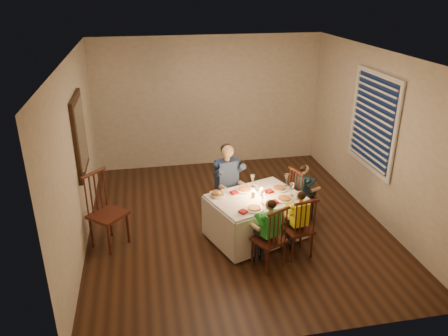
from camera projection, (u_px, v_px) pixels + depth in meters
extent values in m
plane|color=black|center=(235.00, 222.00, 6.93)|extent=(5.00, 5.00, 0.00)
cube|color=beige|center=(77.00, 156.00, 6.02)|extent=(0.02, 5.00, 2.60)
cube|color=beige|center=(377.00, 136.00, 6.80)|extent=(0.02, 5.00, 2.60)
cube|color=beige|center=(209.00, 102.00, 8.67)|extent=(4.50, 0.02, 2.60)
plane|color=white|center=(237.00, 55.00, 5.90)|extent=(5.00, 5.00, 0.00)
cube|color=silver|center=(256.00, 198.00, 6.27)|extent=(1.48, 1.26, 0.04)
cube|color=silver|center=(239.00, 204.00, 6.76)|extent=(1.22, 0.46, 0.61)
cube|color=silver|center=(274.00, 231.00, 6.04)|extent=(1.22, 0.46, 0.61)
cube|color=silver|center=(290.00, 207.00, 6.70)|extent=(0.33, 0.89, 0.61)
cube|color=silver|center=(218.00, 229.00, 6.10)|extent=(0.33, 0.89, 0.61)
cylinder|color=white|center=(245.00, 190.00, 6.44)|extent=(0.33, 0.33, 0.02)
cylinder|color=white|center=(254.00, 209.00, 5.91)|extent=(0.33, 0.33, 0.02)
cylinder|color=white|center=(284.00, 199.00, 6.17)|extent=(0.33, 0.33, 0.02)
cylinder|color=white|center=(279.00, 189.00, 6.48)|extent=(0.33, 0.33, 0.02)
cylinder|color=white|center=(253.00, 194.00, 6.22)|extent=(0.06, 0.06, 0.10)
cylinder|color=white|center=(261.00, 192.00, 6.29)|extent=(0.06, 0.06, 0.10)
sphere|color=yellow|center=(219.00, 194.00, 6.24)|extent=(0.09, 0.09, 0.09)
sphere|color=orange|center=(263.00, 191.00, 6.36)|extent=(0.08, 0.08, 0.08)
imported|color=white|center=(217.00, 195.00, 6.26)|extent=(0.22, 0.22, 0.05)
cube|color=black|center=(80.00, 135.00, 6.22)|extent=(0.05, 0.95, 1.15)
cube|color=white|center=(82.00, 135.00, 6.22)|extent=(0.01, 0.78, 0.98)
cube|color=black|center=(374.00, 122.00, 6.81)|extent=(0.01, 1.20, 1.40)
cube|color=white|center=(373.00, 122.00, 6.81)|extent=(0.03, 1.34, 1.54)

